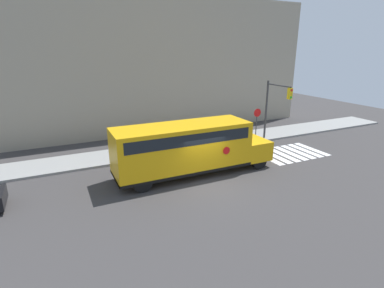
{
  "coord_description": "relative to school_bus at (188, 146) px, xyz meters",
  "views": [
    {
      "loc": [
        -7.32,
        -13.38,
        7.24
      ],
      "look_at": [
        0.04,
        2.2,
        1.7
      ],
      "focal_mm": 28.0,
      "sensor_mm": 36.0,
      "label": 1
    }
  ],
  "objects": [
    {
      "name": "traffic_light",
      "position": [
        8.71,
        2.98,
        1.42
      ],
      "size": [
        0.28,
        2.71,
        4.81
      ],
      "color": "#38383A",
      "rests_on": "ground"
    },
    {
      "name": "ground_plane",
      "position": [
        0.46,
        -1.7,
        -1.77
      ],
      "size": [
        60.0,
        60.0,
        0.0
      ],
      "primitive_type": "plane",
      "color": "#3A3838"
    },
    {
      "name": "crosswalk_stripes",
      "position": [
        8.25,
        0.3,
        -1.76
      ],
      "size": [
        4.7,
        3.2,
        0.01
      ],
      "color": "white",
      "rests_on": "ground"
    },
    {
      "name": "sidewalk_strip",
      "position": [
        0.46,
        4.8,
        -1.69
      ],
      "size": [
        44.0,
        3.0,
        0.15
      ],
      "color": "gray",
      "rests_on": "ground"
    },
    {
      "name": "building_backdrop",
      "position": [
        0.46,
        11.3,
        3.97
      ],
      "size": [
        32.0,
        4.0,
        11.46
      ],
      "color": "#9E937F",
      "rests_on": "ground"
    },
    {
      "name": "school_bus",
      "position": [
        0.0,
        0.0,
        0.0
      ],
      "size": [
        9.65,
        2.57,
        3.08
      ],
      "color": "#EAA80F",
      "rests_on": "ground"
    },
    {
      "name": "stop_sign",
      "position": [
        7.69,
        3.69,
        -0.01
      ],
      "size": [
        0.65,
        0.1,
        2.7
      ],
      "color": "#38383A",
      "rests_on": "ground"
    }
  ]
}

